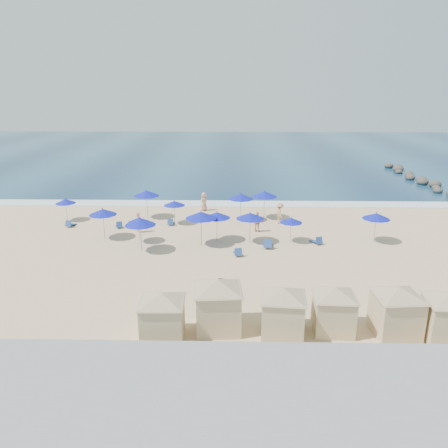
{
  "coord_description": "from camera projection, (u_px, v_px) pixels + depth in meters",
  "views": [
    {
      "loc": [
        0.26,
        -28.16,
        11.37
      ],
      "look_at": [
        -0.4,
        3.0,
        1.72
      ],
      "focal_mm": 35.0,
      "sensor_mm": 36.0,
      "label": 1
    }
  ],
  "objects": [
    {
      "name": "umbrella_2",
      "position": [
        146.0,
        193.0,
        39.68
      ],
      "size": [
        2.34,
        2.34,
        2.67
      ],
      "color": "#A5A8AD",
      "rests_on": "ground"
    },
    {
      "name": "beach_chair_0",
      "position": [
        70.0,
        224.0,
        37.69
      ],
      "size": [
        0.67,
        1.22,
        0.64
      ],
      "color": "navy",
      "rests_on": "ground"
    },
    {
      "name": "cabana_0",
      "position": [
        162.0,
        310.0,
        20.33
      ],
      "size": [
        4.23,
        4.23,
        2.66
      ],
      "color": "beige",
      "rests_on": "ground"
    },
    {
      "name": "beachgoer_0",
      "position": [
        138.0,
        223.0,
        35.97
      ],
      "size": [
        0.73,
        0.73,
        1.7
      ],
      "primitive_type": "imported",
      "rotation": [
        0.0,
        0.0,
        5.49
      ],
      "color": "tan",
      "rests_on": "ground"
    },
    {
      "name": "umbrella_3",
      "position": [
        139.0,
        220.0,
        33.42
      ],
      "size": [
        1.8,
        1.8,
        2.05
      ],
      "color": "#A5A8AD",
      "rests_on": "ground"
    },
    {
      "name": "cabana_2",
      "position": [
        283.0,
        305.0,
        20.75
      ],
      "size": [
        4.28,
        4.28,
        2.7
      ],
      "color": "beige",
      "rests_on": "ground"
    },
    {
      "name": "rock_jetty",
      "position": [
        427.0,
        183.0,
        53.45
      ],
      "size": [
        2.56,
        26.66,
        0.96
      ],
      "color": "#312C29",
      "rests_on": "ground"
    },
    {
      "name": "umbrella_6",
      "position": [
        201.0,
        215.0,
        32.57
      ],
      "size": [
        2.41,
        2.41,
        2.74
      ],
      "color": "#A5A8AD",
      "rests_on": "ground"
    },
    {
      "name": "beach_chair_5",
      "position": [
        317.0,
        241.0,
        33.49
      ],
      "size": [
        0.94,
        1.28,
        0.64
      ],
      "color": "navy",
      "rests_on": "ground"
    },
    {
      "name": "seawall",
      "position": [
        225.0,
        374.0,
        17.18
      ],
      "size": [
        160.0,
        6.1,
        1.22
      ],
      "color": "gray",
      "rests_on": "ground"
    },
    {
      "name": "cabana_4",
      "position": [
        397.0,
        304.0,
        20.77
      ],
      "size": [
        4.37,
        4.37,
        2.75
      ],
      "color": "beige",
      "rests_on": "ground"
    },
    {
      "name": "cabana_3",
      "position": [
        334.0,
        304.0,
        21.06
      ],
      "size": [
        4.08,
        4.08,
        2.56
      ],
      "color": "beige",
      "rests_on": "ground"
    },
    {
      "name": "ground",
      "position": [
        229.0,
        260.0,
        30.26
      ],
      "size": [
        160.0,
        160.0,
        0.0
      ],
      "primitive_type": "plane",
      "color": "#D9B689",
      "rests_on": "ground"
    },
    {
      "name": "umbrella_5",
      "position": [
        217.0,
        215.0,
        33.59
      ],
      "size": [
        2.13,
        2.13,
        2.43
      ],
      "color": "#A5A8AD",
      "rests_on": "ground"
    },
    {
      "name": "umbrella_1",
      "position": [
        103.0,
        212.0,
        34.12
      ],
      "size": [
        2.21,
        2.21,
        2.52
      ],
      "color": "#A5A8AD",
      "rests_on": "ground"
    },
    {
      "name": "beach_chair_4",
      "position": [
        268.0,
        244.0,
        32.67
      ],
      "size": [
        0.82,
        1.45,
        0.76
      ],
      "color": "navy",
      "rests_on": "ground"
    },
    {
      "name": "beach_chair_1",
      "position": [
        119.0,
        225.0,
        37.38
      ],
      "size": [
        0.88,
        1.22,
        0.62
      ],
      "color": "navy",
      "rests_on": "ground"
    },
    {
      "name": "cabana_5",
      "position": [
        448.0,
        309.0,
        20.35
      ],
      "size": [
        4.28,
        4.28,
        2.69
      ],
      "color": "beige",
      "rests_on": "ground"
    },
    {
      "name": "beachgoer_2",
      "position": [
        280.0,
        213.0,
        38.38
      ],
      "size": [
        0.82,
        1.27,
        1.85
      ],
      "primitive_type": "imported",
      "rotation": [
        0.0,
        0.0,
        1.68
      ],
      "color": "tan",
      "rests_on": "ground"
    },
    {
      "name": "umbrella_9",
      "position": [
        265.0,
        194.0,
        39.5
      ],
      "size": [
        2.32,
        2.32,
        2.64
      ],
      "color": "#A5A8AD",
      "rests_on": "ground"
    },
    {
      "name": "umbrella_7",
      "position": [
        241.0,
        196.0,
        38.76
      ],
      "size": [
        2.29,
        2.29,
        2.6
      ],
      "color": "#A5A8AD",
      "rests_on": "ground"
    },
    {
      "name": "beachgoer_1",
      "position": [
        257.0,
        222.0,
        36.12
      ],
      "size": [
        1.09,
        0.76,
        1.71
      ],
      "primitive_type": "imported",
      "rotation": [
        0.0,
        0.0,
        2.76
      ],
      "color": "tan",
      "rests_on": "ground"
    },
    {
      "name": "umbrella_8",
      "position": [
        250.0,
        216.0,
        33.19
      ],
      "size": [
        2.19,
        2.19,
        2.49
      ],
      "color": "#A5A8AD",
      "rests_on": "ground"
    },
    {
      "name": "trash_bin",
      "position": [
        224.0,
        288.0,
        25.1
      ],
      "size": [
        0.99,
        0.99,
        0.82
      ],
      "primitive_type": "cube",
      "rotation": [
        0.0,
        0.0,
        -0.24
      ],
      "color": "black",
      "rests_on": "ground"
    },
    {
      "name": "ocean",
      "position": [
        232.0,
        152.0,
        82.78
      ],
      "size": [
        160.0,
        80.0,
        0.06
      ],
      "primitive_type": "cube",
      "color": "#0D2B4A",
      "rests_on": "ground"
    },
    {
      "name": "umbrella_0",
      "position": [
        65.0,
        201.0,
        38.93
      ],
      "size": [
        1.83,
        1.83,
        2.08
      ],
      "color": "#A5A8AD",
      "rests_on": "ground"
    },
    {
      "name": "umbrella_11",
      "position": [
        376.0,
        216.0,
        33.28
      ],
      "size": [
        2.14,
        2.14,
        2.43
      ],
      "color": "#A5A8AD",
      "rests_on": "ground"
    },
    {
      "name": "surf_line",
      "position": [
        231.0,
        204.0,
        45.06
      ],
      "size": [
        160.0,
        2.5,
        0.08
      ],
      "primitive_type": "cube",
      "color": "white",
      "rests_on": "ground"
    },
    {
      "name": "beach_chair_2",
      "position": [
        171.0,
        222.0,
        38.19
      ],
      "size": [
        0.5,
        1.11,
        0.61
      ],
      "color": "navy",
      "rests_on": "ground"
    },
    {
      "name": "beach_chair_3",
      "position": [
        238.0,
        252.0,
        31.15
      ],
      "size": [
        0.66,
        1.23,
        0.65
      ],
      "color": "navy",
      "rests_on": "ground"
    },
    {
      "name": "umbrella_12",
      "position": [
        140.0,
        222.0,
        31.29
      ],
      "size": [
        2.3,
        2.3,
        2.62
      ],
      "color": "#A5A8AD",
      "rests_on": "ground"
    },
    {
      "name": "umbrella_10",
      "position": [
        291.0,
        220.0,
        33.42
      ],
      "size": [
        1.79,
        1.79,
        2.03
      ],
      "color": "#A5A8AD",
      "rests_on": "ground"
    },
    {
      "name": "umbrella_4",
      "position": [
        174.0,
        203.0,
        37.97
      ],
      "size": [
        1.91,
        1.91,
        2.17
      ],
      "color": "#A5A8AD",
      "rests_on": "ground"
    },
    {
      "name": "cabana_1",
      "position": [
        218.0,
        298.0,
        21.18
      ],
      "size": [
        4.63,
        4.63,
        2.92
      ],
      "color": "beige",
      "rests_on": "ground"
    },
    {
      "name": "beachgoer_3",
      "position": [
        204.0,
        202.0,
        42.47
      ],
      "size": [
        0.95,
        1.05,
        1.81
      ],
      "primitive_type": "imported",
      "rotation": [
        0.0,
        0.0,
        4.17
      ],
      "color": "tan",
      "rests_on": "ground"
    }
  ]
}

